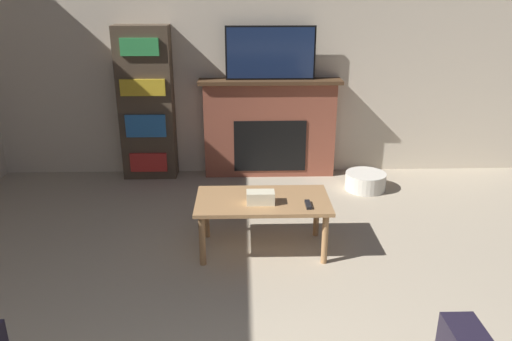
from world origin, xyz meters
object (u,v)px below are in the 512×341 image
at_px(fireplace, 270,128).
at_px(bookshelf, 146,104).
at_px(coffee_table, 263,205).
at_px(storage_basket, 365,181).
at_px(tv, 270,53).

relative_size(fireplace, bookshelf, 0.93).
relative_size(fireplace, coffee_table, 1.46).
height_order(bookshelf, storage_basket, bookshelf).
bearing_deg(storage_basket, coffee_table, -132.36).
height_order(coffee_table, bookshelf, bookshelf).
relative_size(tv, coffee_table, 0.90).
xyz_separation_m(fireplace, storage_basket, (1.01, -0.50, -0.46)).
bearing_deg(fireplace, tv, -90.00).
bearing_deg(fireplace, storage_basket, -26.19).
bearing_deg(bookshelf, tv, 0.13).
distance_m(fireplace, storage_basket, 1.22).
xyz_separation_m(coffee_table, storage_basket, (1.16, 1.27, -0.31)).
height_order(tv, storage_basket, tv).
bearing_deg(tv, bookshelf, -179.87).
bearing_deg(fireplace, coffee_table, -94.76).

